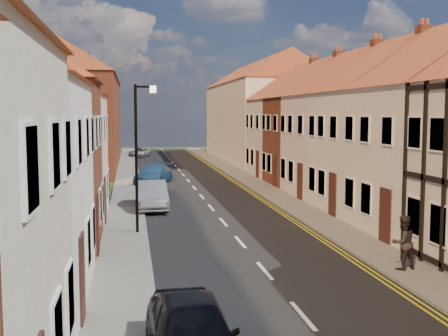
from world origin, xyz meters
TOP-DOWN VIEW (x-y plane):
  - road at (0.00, 30.00)m, footprint 7.00×90.00m
  - pavement_left at (-4.40, 30.00)m, footprint 1.80×90.00m
  - pavement_right at (4.40, 30.00)m, footprint 1.80×90.00m
  - cottage_r_cream_mid at (9.30, 23.50)m, footprint 8.30×5.20m
  - cottage_r_pink at (9.30, 28.90)m, footprint 8.30×6.00m
  - cottage_r_white_far at (9.30, 34.30)m, footprint 8.30×5.20m
  - cottage_r_cream_far at (9.30, 39.70)m, footprint 8.30×6.00m
  - cottage_l_pink at (-9.30, 23.85)m, footprint 8.30×6.30m
  - block_right_far at (9.30, 55.00)m, footprint 8.30×24.20m
  - block_left_far at (-9.30, 50.00)m, footprint 8.30×24.20m
  - lamppost at (-3.81, 20.00)m, footprint 0.88×0.15m
  - car_near at (-3.00, 7.55)m, footprint 1.77×4.22m
  - car_mid at (-3.11, 26.19)m, footprint 1.63×4.49m
  - car_far at (-2.58, 36.79)m, footprint 3.23×4.98m
  - car_distant at (-3.17, 61.79)m, footprint 2.84×4.21m
  - pedestrian_right at (4.20, 13.12)m, footprint 0.95×0.82m

SIDE VIEW (x-z plane):
  - road at x=0.00m, z-range 0.00..0.02m
  - pavement_left at x=-4.40m, z-range 0.00..0.12m
  - pavement_right at x=4.40m, z-range 0.00..0.12m
  - car_distant at x=-3.17m, z-range 0.00..1.07m
  - car_far at x=-2.58m, z-range 0.00..1.34m
  - car_near at x=-3.00m, z-range 0.00..1.43m
  - car_mid at x=-3.11m, z-range 0.00..1.47m
  - pedestrian_right at x=4.20m, z-range 0.12..1.82m
  - lamppost at x=-3.81m, z-range 0.54..6.54m
  - cottage_l_pink at x=-9.30m, z-range -0.03..8.77m
  - cottage_r_pink at x=9.30m, z-range -0.03..8.97m
  - cottage_r_cream_far at x=9.30m, z-range -0.03..8.97m
  - cottage_r_cream_mid at x=9.30m, z-range -0.02..8.98m
  - cottage_r_white_far at x=9.30m, z-range -0.02..8.98m
  - block_right_far at x=9.30m, z-range 0.04..10.54m
  - block_left_far at x=-9.30m, z-range 0.04..10.54m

